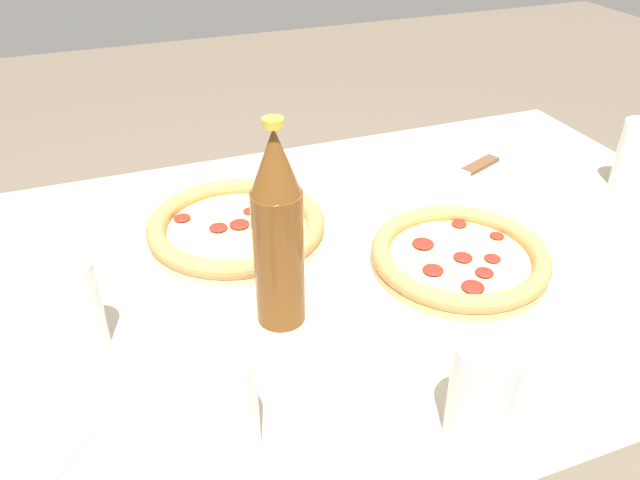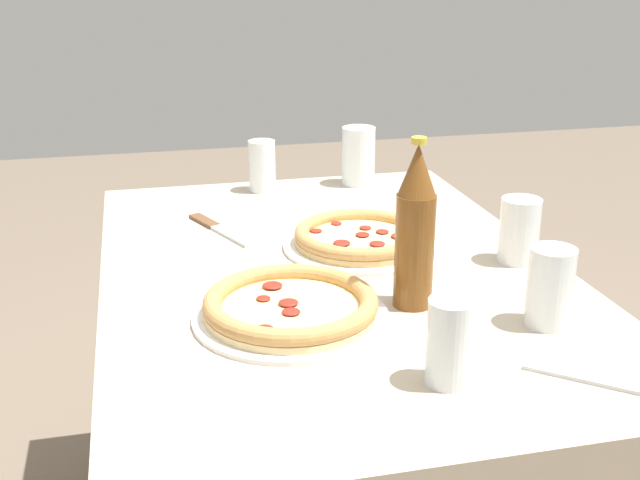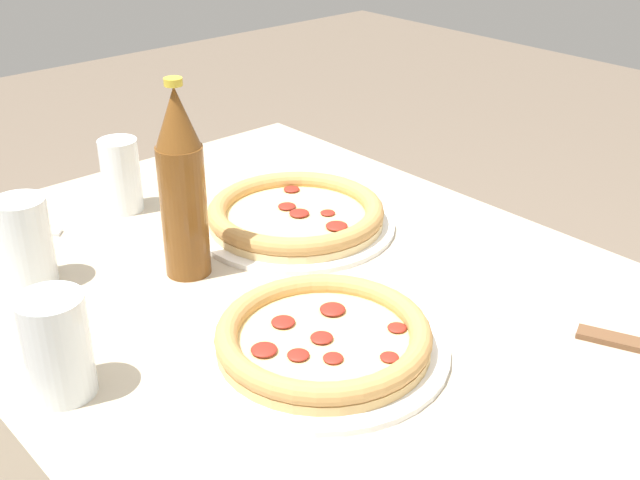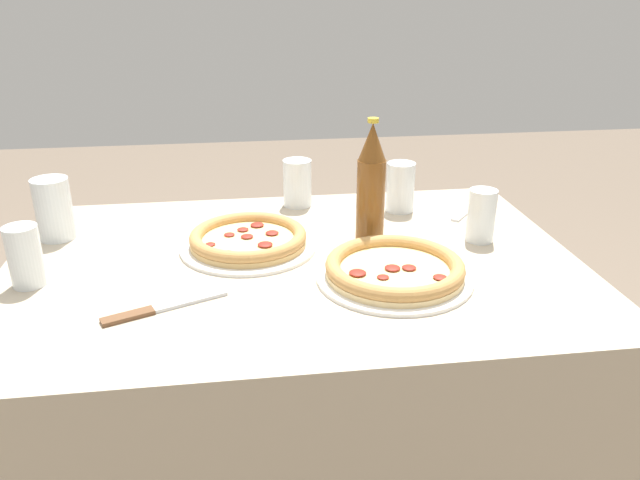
{
  "view_description": "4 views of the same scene",
  "coord_description": "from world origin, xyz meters",
  "px_view_note": "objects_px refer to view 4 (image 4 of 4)",
  "views": [
    {
      "loc": [
        0.36,
        0.71,
        1.27
      ],
      "look_at": [
        0.09,
        -0.02,
        0.76
      ],
      "focal_mm": 35.0,
      "sensor_mm": 36.0,
      "label": 1
    },
    {
      "loc": [
        1.32,
        -0.34,
        1.28
      ],
      "look_at": [
        0.07,
        -0.04,
        0.81
      ],
      "focal_mm": 45.0,
      "sensor_mm": 36.0,
      "label": 2
    },
    {
      "loc": [
        -0.69,
        0.61,
        1.29
      ],
      "look_at": [
        0.01,
        -0.01,
        0.81
      ],
      "focal_mm": 45.0,
      "sensor_mm": 36.0,
      "label": 3
    },
    {
      "loc": [
        -0.11,
        -1.21,
        1.29
      ],
      "look_at": [
        0.06,
        -0.01,
        0.78
      ],
      "focal_mm": 35.0,
      "sensor_mm": 36.0,
      "label": 4
    }
  ],
  "objects_px": {
    "knife": "(160,308)",
    "glass_cola": "(481,218)",
    "glass_iced_tea": "(400,189)",
    "spoon": "(473,205)",
    "glass_orange_juice": "(25,259)",
    "pizza_salami": "(248,240)",
    "glass_water": "(297,186)",
    "pizza_pepperoni": "(395,270)",
    "glass_mango_juice": "(54,212)",
    "beer_bottle": "(371,184)"
  },
  "relations": [
    {
      "from": "glass_iced_tea",
      "to": "glass_mango_juice",
      "type": "bearing_deg",
      "value": -175.05
    },
    {
      "from": "pizza_salami",
      "to": "glass_water",
      "type": "height_order",
      "value": "glass_water"
    },
    {
      "from": "glass_water",
      "to": "beer_bottle",
      "type": "relative_size",
      "value": 0.44
    },
    {
      "from": "glass_orange_juice",
      "to": "knife",
      "type": "bearing_deg",
      "value": -27.75
    },
    {
      "from": "glass_orange_juice",
      "to": "spoon",
      "type": "relative_size",
      "value": 0.74
    },
    {
      "from": "pizza_salami",
      "to": "knife",
      "type": "relative_size",
      "value": 1.36
    },
    {
      "from": "pizza_salami",
      "to": "beer_bottle",
      "type": "distance_m",
      "value": 0.3
    },
    {
      "from": "beer_bottle",
      "to": "knife",
      "type": "distance_m",
      "value": 0.54
    },
    {
      "from": "pizza_salami",
      "to": "glass_orange_juice",
      "type": "distance_m",
      "value": 0.45
    },
    {
      "from": "pizza_salami",
      "to": "beer_bottle",
      "type": "bearing_deg",
      "value": 2.0
    },
    {
      "from": "beer_bottle",
      "to": "spoon",
      "type": "height_order",
      "value": "beer_bottle"
    },
    {
      "from": "pizza_salami",
      "to": "glass_iced_tea",
      "type": "bearing_deg",
      "value": 25.75
    },
    {
      "from": "glass_mango_juice",
      "to": "knife",
      "type": "relative_size",
      "value": 0.64
    },
    {
      "from": "spoon",
      "to": "glass_orange_juice",
      "type": "bearing_deg",
      "value": -163.01
    },
    {
      "from": "glass_cola",
      "to": "beer_bottle",
      "type": "xyz_separation_m",
      "value": [
        -0.25,
        0.04,
        0.08
      ]
    },
    {
      "from": "glass_water",
      "to": "glass_iced_tea",
      "type": "height_order",
      "value": "glass_iced_tea"
    },
    {
      "from": "beer_bottle",
      "to": "spoon",
      "type": "xyz_separation_m",
      "value": [
        0.32,
        0.18,
        -0.13
      ]
    },
    {
      "from": "glass_mango_juice",
      "to": "glass_iced_tea",
      "type": "xyz_separation_m",
      "value": [
        0.83,
        0.07,
        -0.0
      ]
    },
    {
      "from": "glass_cola",
      "to": "spoon",
      "type": "distance_m",
      "value": 0.23
    },
    {
      "from": "glass_water",
      "to": "glass_iced_tea",
      "type": "distance_m",
      "value": 0.27
    },
    {
      "from": "pizza_pepperoni",
      "to": "glass_water",
      "type": "xyz_separation_m",
      "value": [
        -0.15,
        0.46,
        0.03
      ]
    },
    {
      "from": "knife",
      "to": "glass_cola",
      "type": "bearing_deg",
      "value": 18.59
    },
    {
      "from": "glass_cola",
      "to": "knife",
      "type": "xyz_separation_m",
      "value": [
        -0.7,
        -0.23,
        -0.05
      ]
    },
    {
      "from": "pizza_pepperoni",
      "to": "glass_water",
      "type": "distance_m",
      "value": 0.49
    },
    {
      "from": "glass_mango_juice",
      "to": "glass_cola",
      "type": "bearing_deg",
      "value": -8.63
    },
    {
      "from": "pizza_salami",
      "to": "beer_bottle",
      "type": "relative_size",
      "value": 1.08
    },
    {
      "from": "glass_water",
      "to": "beer_bottle",
      "type": "bearing_deg",
      "value": -61.52
    },
    {
      "from": "glass_water",
      "to": "glass_orange_juice",
      "type": "bearing_deg",
      "value": -145.63
    },
    {
      "from": "pizza_salami",
      "to": "pizza_pepperoni",
      "type": "xyz_separation_m",
      "value": [
        0.28,
        -0.2,
        0.0
      ]
    },
    {
      "from": "pizza_pepperoni",
      "to": "glass_mango_juice",
      "type": "relative_size",
      "value": 2.19
    },
    {
      "from": "pizza_pepperoni",
      "to": "spoon",
      "type": "distance_m",
      "value": 0.49
    },
    {
      "from": "pizza_pepperoni",
      "to": "beer_bottle",
      "type": "relative_size",
      "value": 1.11
    },
    {
      "from": "beer_bottle",
      "to": "spoon",
      "type": "distance_m",
      "value": 0.39
    },
    {
      "from": "glass_water",
      "to": "glass_mango_juice",
      "type": "relative_size",
      "value": 0.86
    },
    {
      "from": "spoon",
      "to": "glass_cola",
      "type": "bearing_deg",
      "value": -106.88
    },
    {
      "from": "glass_iced_tea",
      "to": "spoon",
      "type": "relative_size",
      "value": 0.77
    },
    {
      "from": "glass_mango_juice",
      "to": "glass_cola",
      "type": "relative_size",
      "value": 1.17
    },
    {
      "from": "beer_bottle",
      "to": "knife",
      "type": "height_order",
      "value": "beer_bottle"
    },
    {
      "from": "knife",
      "to": "glass_water",
      "type": "bearing_deg",
      "value": 59.9
    },
    {
      "from": "glass_iced_tea",
      "to": "pizza_pepperoni",
      "type": "bearing_deg",
      "value": -105.91
    },
    {
      "from": "glass_cola",
      "to": "spoon",
      "type": "xyz_separation_m",
      "value": [
        0.07,
        0.22,
        -0.05
      ]
    },
    {
      "from": "pizza_pepperoni",
      "to": "glass_cola",
      "type": "relative_size",
      "value": 2.58
    },
    {
      "from": "beer_bottle",
      "to": "pizza_pepperoni",
      "type": "bearing_deg",
      "value": -87.93
    },
    {
      "from": "glass_mango_juice",
      "to": "knife",
      "type": "height_order",
      "value": "glass_mango_juice"
    },
    {
      "from": "pizza_salami",
      "to": "pizza_pepperoni",
      "type": "height_order",
      "value": "pizza_pepperoni"
    },
    {
      "from": "pizza_salami",
      "to": "glass_orange_juice",
      "type": "bearing_deg",
      "value": -164.14
    },
    {
      "from": "glass_mango_juice",
      "to": "spoon",
      "type": "bearing_deg",
      "value": 3.99
    },
    {
      "from": "pizza_salami",
      "to": "glass_cola",
      "type": "height_order",
      "value": "glass_cola"
    },
    {
      "from": "glass_water",
      "to": "knife",
      "type": "xyz_separation_m",
      "value": [
        -0.31,
        -0.53,
        -0.05
      ]
    },
    {
      "from": "pizza_salami",
      "to": "glass_mango_juice",
      "type": "height_order",
      "value": "glass_mango_juice"
    }
  ]
}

